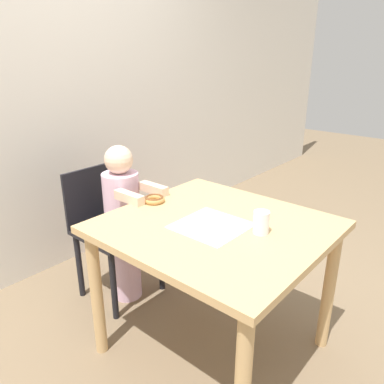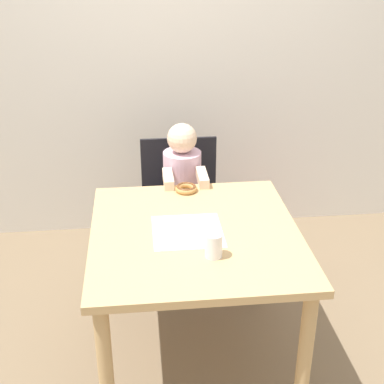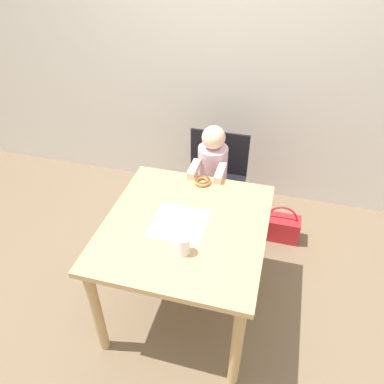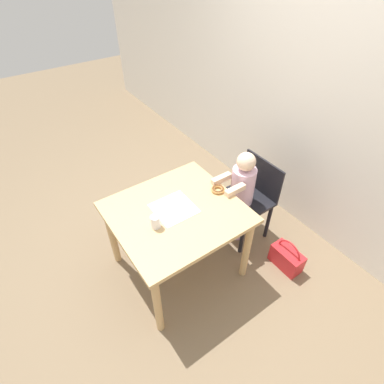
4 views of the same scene
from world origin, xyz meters
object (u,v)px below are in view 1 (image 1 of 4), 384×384
handbag (173,243)px  cup (261,222)px  donut (154,199)px  chair (112,227)px  child_figure (124,224)px

handbag → cup: (-0.50, -1.01, 0.66)m
cup → donut: bearing=94.7°
donut → cup: cup is taller
chair → handbag: bearing=0.8°
child_figure → donut: size_ratio=8.75×
handbag → child_figure: bearing=-167.6°
child_figure → donut: bearing=-91.0°
handbag → donut: bearing=-144.2°
donut → handbag: 0.93m
handbag → cup: bearing=-116.4°
donut → child_figure: bearing=89.0°
child_figure → donut: (-0.00, -0.28, 0.23)m
handbag → cup: 1.31m
child_figure → donut: 0.36m
chair → donut: (-0.00, -0.39, 0.29)m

